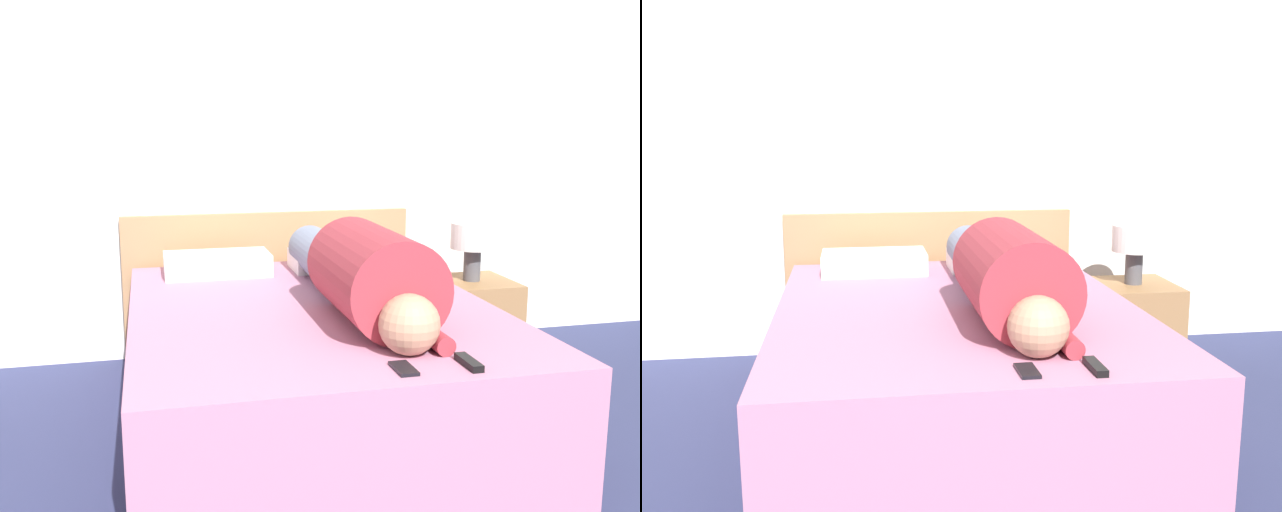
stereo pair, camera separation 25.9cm
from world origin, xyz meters
TOP-DOWN VIEW (x-y plane):
  - wall_back at (0.00, 3.48)m, footprint 5.22×0.06m
  - bed at (-0.07, 2.30)m, footprint 1.56×2.03m
  - headboard at (-0.07, 3.41)m, footprint 1.68×0.04m
  - nightstand at (1.02, 2.99)m, footprint 0.46×0.46m
  - table_lamp at (1.02, 2.99)m, footprint 0.25×0.25m
  - person_lying at (0.11, 2.16)m, footprint 0.39×1.66m
  - pillow_near_headboard at (-0.41, 3.06)m, footprint 0.55×0.30m
  - pillow_second at (0.26, 3.06)m, footprint 0.52×0.30m
  - tv_remote at (0.26, 1.42)m, footprint 0.04×0.15m
  - cell_phone at (0.03, 1.43)m, footprint 0.06×0.13m

SIDE VIEW (x-z plane):
  - nightstand at x=1.02m, z-range 0.00..0.47m
  - bed at x=-0.07m, z-range 0.00..0.56m
  - headboard at x=-0.07m, z-range 0.00..0.83m
  - cell_phone at x=0.03m, z-range 0.56..0.57m
  - tv_remote at x=0.26m, z-range 0.56..0.58m
  - pillow_second at x=0.26m, z-range 0.56..0.66m
  - pillow_near_headboard at x=-0.41m, z-range 0.56..0.67m
  - table_lamp at x=1.02m, z-range 0.53..0.86m
  - person_lying at x=0.11m, z-range 0.53..0.92m
  - wall_back at x=0.00m, z-range 0.00..2.60m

